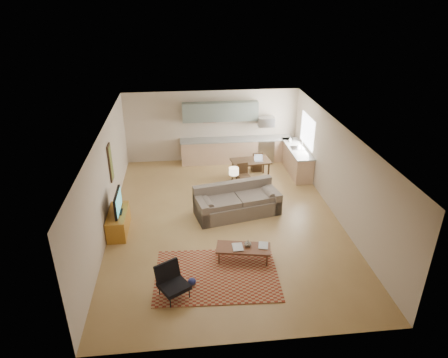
{
  "coord_description": "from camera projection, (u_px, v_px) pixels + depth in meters",
  "views": [
    {
      "loc": [
        -1.11,
        -9.89,
        6.12
      ],
      "look_at": [
        0.0,
        0.3,
        1.15
      ],
      "focal_mm": 32.0,
      "sensor_mm": 36.0,
      "label": 1
    }
  ],
  "objects": [
    {
      "name": "kitchen_counter_back",
      "position": [
        236.0,
        150.0,
        15.26
      ],
      "size": [
        4.26,
        0.64,
        0.92
      ],
      "primitive_type": null,
      "color": "tan",
      "rests_on": "ground"
    },
    {
      "name": "tv_credenza",
      "position": [
        118.0,
        222.0,
        10.93
      ],
      "size": [
        0.5,
        1.29,
        0.6
      ],
      "primitive_type": null,
      "color": "#9C621B",
      "rests_on": "floor"
    },
    {
      "name": "sofa",
      "position": [
        237.0,
        201.0,
        11.7
      ],
      "size": [
        2.74,
        1.64,
        0.89
      ],
      "primitive_type": null,
      "rotation": [
        0.0,
        0.0,
        0.22
      ],
      "color": "#66594E",
      "rests_on": "floor"
    },
    {
      "name": "armchair",
      "position": [
        174.0,
        283.0,
        8.56
      ],
      "size": [
        0.91,
        0.91,
        0.76
      ],
      "primitive_type": null,
      "rotation": [
        0.0,
        0.0,
        0.54
      ],
      "color": "black",
      "rests_on": "floor"
    },
    {
      "name": "table_lamp",
      "position": [
        234.0,
        175.0,
        12.3
      ],
      "size": [
        0.4,
        0.4,
        0.5
      ],
      "primitive_type": null,
      "rotation": [
        0.0,
        0.0,
        0.44
      ],
      "color": "beige",
      "rests_on": "console_table"
    },
    {
      "name": "tv",
      "position": [
        118.0,
        203.0,
        10.67
      ],
      "size": [
        0.1,
        0.99,
        0.6
      ],
      "primitive_type": null,
      "color": "black",
      "rests_on": "tv_credenza"
    },
    {
      "name": "vase",
      "position": [
        248.0,
        243.0,
        9.7
      ],
      "size": [
        0.19,
        0.19,
        0.18
      ],
      "primitive_type": "imported",
      "rotation": [
        0.0,
        0.0,
        0.05
      ],
      "color": "black",
      "rests_on": "coffee_table"
    },
    {
      "name": "room",
      "position": [
        225.0,
        177.0,
        11.04
      ],
      "size": [
        9.0,
        9.0,
        9.0
      ],
      "color": "#9B7643",
      "rests_on": "ground"
    },
    {
      "name": "dining_table",
      "position": [
        250.0,
        169.0,
        13.97
      ],
      "size": [
        1.4,
        0.91,
        0.67
      ],
      "primitive_type": null,
      "rotation": [
        0.0,
        0.0,
        0.12
      ],
      "color": "#362416",
      "rests_on": "floor"
    },
    {
      "name": "laptop",
      "position": [
        259.0,
        158.0,
        13.72
      ],
      "size": [
        0.29,
        0.22,
        0.21
      ],
      "primitive_type": null,
      "rotation": [
        0.0,
        0.0,
        -0.02
      ],
      "color": "#A5A8AD",
      "rests_on": "dining_table"
    },
    {
      "name": "console_table",
      "position": [
        234.0,
        191.0,
        12.54
      ],
      "size": [
        0.61,
        0.49,
        0.62
      ],
      "primitive_type": null,
      "rotation": [
        0.0,
        0.0,
        0.28
      ],
      "color": "#362416",
      "rests_on": "floor"
    },
    {
      "name": "dining_chair_near",
      "position": [
        244.0,
        176.0,
        13.36
      ],
      "size": [
        0.44,
        0.45,
        0.79
      ],
      "primitive_type": null,
      "rotation": [
        0.0,
        0.0,
        0.17
      ],
      "color": "#362416",
      "rests_on": "floor"
    },
    {
      "name": "coffee_table",
      "position": [
        243.0,
        254.0,
        9.78
      ],
      "size": [
        1.4,
        0.77,
        0.4
      ],
      "primitive_type": null,
      "rotation": [
        0.0,
        0.0,
        -0.19
      ],
      "color": "#532C1A",
      "rests_on": "floor"
    },
    {
      "name": "kitchen_range",
      "position": [
        265.0,
        149.0,
        15.37
      ],
      "size": [
        0.62,
        0.62,
        0.9
      ],
      "primitive_type": "cube",
      "color": "#A5A8AD",
      "rests_on": "ground"
    },
    {
      "name": "dining_chair_far",
      "position": [
        256.0,
        161.0,
        14.53
      ],
      "size": [
        0.37,
        0.39,
        0.76
      ],
      "primitive_type": null,
      "rotation": [
        0.0,
        0.0,
        3.16
      ],
      "color": "#362416",
      "rests_on": "floor"
    },
    {
      "name": "triptych",
      "position": [
        209.0,
        116.0,
        14.85
      ],
      "size": [
        1.7,
        0.04,
        0.5
      ],
      "primitive_type": null,
      "color": "beige",
      "rests_on": "room"
    },
    {
      "name": "wall_art_left",
      "position": [
        111.0,
        163.0,
        11.45
      ],
      "size": [
        0.06,
        0.42,
        1.1
      ],
      "primitive_type": null,
      "color": "olive",
      "rests_on": "room"
    },
    {
      "name": "book_b",
      "position": [
        259.0,
        245.0,
        9.76
      ],
      "size": [
        0.37,
        0.42,
        0.02
      ],
      "primitive_type": "imported",
      "rotation": [
        0.0,
        0.0,
        -0.24
      ],
      "color": "navy",
      "rests_on": "coffee_table"
    },
    {
      "name": "kitchen_microwave",
      "position": [
        266.0,
        122.0,
        14.9
      ],
      "size": [
        0.62,
        0.4,
        0.35
      ],
      "primitive_type": "cube",
      "color": "#A5A8AD",
      "rests_on": "room"
    },
    {
      "name": "upper_cabinets",
      "position": [
        220.0,
        112.0,
        14.68
      ],
      "size": [
        2.8,
        0.34,
        0.7
      ],
      "primitive_type": "cube",
      "color": "slate",
      "rests_on": "room"
    },
    {
      "name": "rug",
      "position": [
        217.0,
        275.0,
        9.36
      ],
      "size": [
        2.95,
        2.11,
        0.02
      ],
      "primitive_type": "cube",
      "rotation": [
        0.0,
        0.0,
        -0.05
      ],
      "color": "maroon",
      "rests_on": "floor"
    },
    {
      "name": "soap_bottle",
      "position": [
        290.0,
        139.0,
        14.72
      ],
      "size": [
        0.1,
        0.1,
        0.19
      ],
      "primitive_type": "imported",
      "rotation": [
        0.0,
        0.0,
        -0.07
      ],
      "color": "beige",
      "rests_on": "kitchen_counter_right"
    },
    {
      "name": "book_a",
      "position": [
        232.0,
        248.0,
        9.66
      ],
      "size": [
        0.26,
        0.34,
        0.03
      ],
      "primitive_type": "imported",
      "rotation": [
        0.0,
        0.0,
        0.01
      ],
      "color": "maroon",
      "rests_on": "coffee_table"
    },
    {
      "name": "window_right",
      "position": [
        307.0,
        131.0,
        13.95
      ],
      "size": [
        0.02,
        1.4,
        1.05
      ],
      "primitive_type": "cube",
      "color": "white",
      "rests_on": "room"
    },
    {
      "name": "kitchen_counter_right",
      "position": [
        297.0,
        160.0,
        14.4
      ],
      "size": [
        0.64,
        2.26,
        0.92
      ],
      "primitive_type": null,
      "color": "tan",
      "rests_on": "ground"
    }
  ]
}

